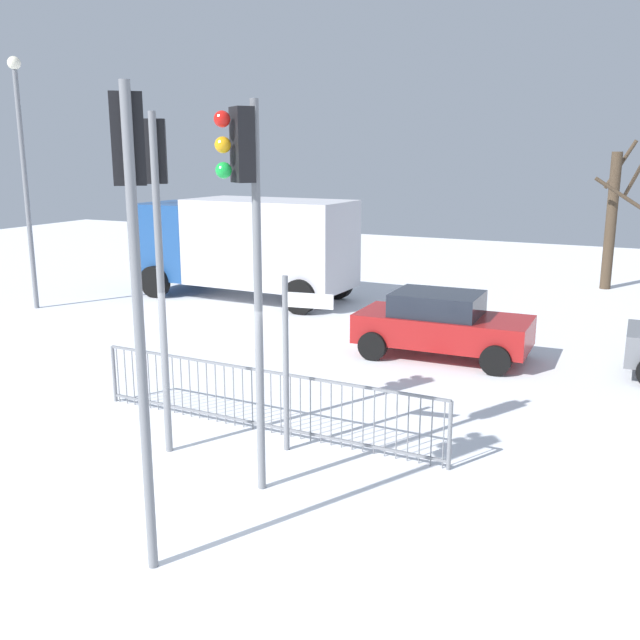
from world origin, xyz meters
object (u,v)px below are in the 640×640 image
object	(u,v)px
traffic_light_rear_left	(133,226)
direction_sign_post	(290,354)
delivery_truck	(244,243)
street_lamp	(23,160)
bare_tree_left	(613,216)
traffic_light_foreground_left	(246,214)
car_red_mid	(441,324)
traffic_light_mid_right	(158,209)

from	to	relation	value
traffic_light_rear_left	direction_sign_post	size ratio (longest dim) A/B	1.89
delivery_truck	street_lamp	distance (m)	6.72
bare_tree_left	traffic_light_foreground_left	bearing A→B (deg)	-99.98
traffic_light_foreground_left	direction_sign_post	bearing A→B (deg)	-45.72
direction_sign_post	delivery_truck	distance (m)	11.95
traffic_light_foreground_left	delivery_truck	bearing A→B (deg)	-20.11
traffic_light_foreground_left	direction_sign_post	distance (m)	2.62
traffic_light_foreground_left	car_red_mid	size ratio (longest dim) A/B	1.34
street_lamp	bare_tree_left	world-z (taller)	street_lamp
direction_sign_post	delivery_truck	xyz separation A→B (m)	(-6.84, 9.79, 0.19)
delivery_truck	traffic_light_foreground_left	bearing A→B (deg)	123.49
delivery_truck	bare_tree_left	xyz separation A→B (m)	(10.14, 6.64, 0.69)
traffic_light_mid_right	traffic_light_rear_left	bearing A→B (deg)	-89.85
traffic_light_foreground_left	delivery_truck	distance (m)	13.36
traffic_light_mid_right	traffic_light_foreground_left	distance (m)	2.03
traffic_light_rear_left	street_lamp	distance (m)	14.87
traffic_light_rear_left	car_red_mid	world-z (taller)	traffic_light_rear_left
direction_sign_post	bare_tree_left	distance (m)	16.79
traffic_light_foreground_left	delivery_truck	xyz separation A→B (m)	(-7.00, 11.20, -2.01)
street_lamp	bare_tree_left	distance (m)	18.41
traffic_light_rear_left	car_red_mid	bearing A→B (deg)	46.02
traffic_light_foreground_left	street_lamp	distance (m)	13.86
direction_sign_post	bare_tree_left	size ratio (longest dim) A/B	0.56
traffic_light_rear_left	street_lamp	size ratio (longest dim) A/B	0.73
traffic_light_mid_right	direction_sign_post	xyz separation A→B (m)	(1.76, 0.73, -2.15)
direction_sign_post	bare_tree_left	world-z (taller)	bare_tree_left
traffic_light_rear_left	direction_sign_post	xyz separation A→B (m)	(-0.02, 3.37, -2.23)
traffic_light_mid_right	street_lamp	distance (m)	11.88
car_red_mid	bare_tree_left	xyz separation A→B (m)	(2.69, 10.41, 1.66)
traffic_light_mid_right	bare_tree_left	world-z (taller)	traffic_light_mid_right
traffic_light_mid_right	bare_tree_left	xyz separation A→B (m)	(5.06, 17.16, -1.27)
traffic_light_foreground_left	bare_tree_left	xyz separation A→B (m)	(3.14, 17.84, -1.32)
delivery_truck	street_lamp	bearing A→B (deg)	40.99
traffic_light_foreground_left	street_lamp	xyz separation A→B (m)	(-11.80, 7.25, 0.54)
traffic_light_foreground_left	street_lamp	size ratio (longest dim) A/B	0.73
direction_sign_post	traffic_light_rear_left	bearing A→B (deg)	-98.02
direction_sign_post	delivery_truck	world-z (taller)	delivery_truck
traffic_light_rear_left	street_lamp	bearing A→B (deg)	101.26
traffic_light_rear_left	car_red_mid	size ratio (longest dim) A/B	1.35
traffic_light_rear_left	car_red_mid	distance (m)	9.88
traffic_light_foreground_left	car_red_mid	bearing A→B (deg)	-55.56
traffic_light_foreground_left	traffic_light_mid_right	bearing A→B (deg)	18.39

